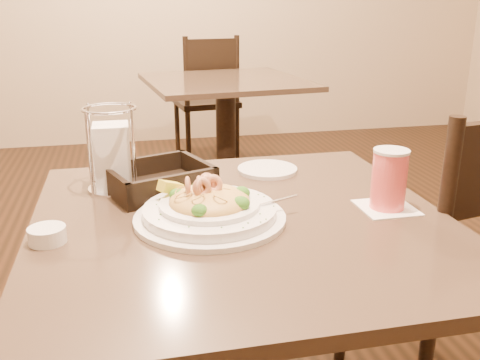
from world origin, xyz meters
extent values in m
cylinder|color=black|center=(0.00, 0.00, 0.36)|extent=(0.12, 0.12, 0.65)
cube|color=brown|center=(0.00, 0.00, 0.70)|extent=(0.90, 0.90, 0.03)
cylinder|color=black|center=(0.36, 2.08, 0.01)|extent=(0.52, 0.52, 0.03)
cylinder|color=black|center=(0.36, 2.08, 0.36)|extent=(0.12, 0.12, 0.65)
cube|color=brown|center=(0.36, 2.08, 0.70)|extent=(0.99, 0.99, 0.03)
cube|color=black|center=(0.60, 0.15, 0.45)|extent=(0.49, 0.49, 0.04)
cylinder|color=black|center=(0.74, 0.36, 0.21)|extent=(0.04, 0.04, 0.43)
cylinder|color=black|center=(0.39, 0.29, 0.21)|extent=(0.04, 0.04, 0.43)
cylinder|color=black|center=(0.46, -0.06, 0.70)|extent=(0.04, 0.04, 0.46)
cube|color=black|center=(0.35, 2.78, 0.45)|extent=(0.46, 0.46, 0.04)
cylinder|color=black|center=(0.51, 2.98, 0.21)|extent=(0.04, 0.04, 0.43)
cylinder|color=black|center=(0.15, 2.94, 0.21)|extent=(0.04, 0.04, 0.43)
cylinder|color=black|center=(0.55, 2.62, 0.21)|extent=(0.04, 0.04, 0.43)
cylinder|color=black|center=(0.19, 2.58, 0.21)|extent=(0.04, 0.04, 0.43)
cylinder|color=black|center=(0.55, 2.62, 0.70)|extent=(0.04, 0.04, 0.46)
cylinder|color=black|center=(0.19, 2.58, 0.70)|extent=(0.04, 0.04, 0.46)
cube|color=black|center=(0.37, 2.60, 0.80)|extent=(0.36, 0.07, 0.22)
cylinder|color=white|center=(-0.07, 0.00, 0.72)|extent=(0.33, 0.33, 0.01)
cylinder|color=white|center=(-0.07, 0.00, 0.74)|extent=(0.29, 0.29, 0.02)
cylinder|color=white|center=(-0.07, 0.00, 0.75)|extent=(0.21, 0.21, 0.01)
ellipsoid|color=gold|center=(-0.07, 0.00, 0.76)|extent=(0.17, 0.17, 0.06)
cube|color=yellow|center=(-0.15, 0.06, 0.77)|extent=(0.06, 0.05, 0.04)
cube|color=silver|center=(0.07, -0.01, 0.75)|extent=(0.12, 0.04, 0.01)
cube|color=silver|center=(0.00, -0.01, 0.75)|extent=(0.03, 0.03, 0.00)
torus|color=gold|center=(-0.10, -0.05, 0.79)|extent=(0.03, 0.03, 0.02)
torus|color=gold|center=(-0.06, -0.05, 0.78)|extent=(0.03, 0.04, 0.03)
torus|color=gold|center=(-0.07, 0.00, 0.78)|extent=(0.05, 0.06, 0.03)
torus|color=gold|center=(-0.07, -0.03, 0.77)|extent=(0.03, 0.04, 0.03)
torus|color=gold|center=(-0.08, -0.01, 0.78)|extent=(0.04, 0.04, 0.02)
torus|color=gold|center=(-0.08, 0.01, 0.78)|extent=(0.03, 0.03, 0.02)
torus|color=gold|center=(-0.13, -0.02, 0.78)|extent=(0.04, 0.05, 0.02)
torus|color=gold|center=(-0.02, 0.03, 0.77)|extent=(0.03, 0.03, 0.03)
torus|color=gold|center=(-0.11, -0.02, 0.78)|extent=(0.05, 0.05, 0.01)
torus|color=gold|center=(-0.08, 0.03, 0.78)|extent=(0.05, 0.05, 0.02)
torus|color=gold|center=(-0.13, 0.00, 0.78)|extent=(0.04, 0.03, 0.03)
torus|color=gold|center=(-0.07, -0.01, 0.77)|extent=(0.06, 0.06, 0.02)
torus|color=gold|center=(-0.04, 0.01, 0.77)|extent=(0.03, 0.03, 0.03)
torus|color=gold|center=(-0.04, 0.01, 0.77)|extent=(0.06, 0.04, 0.04)
torus|color=gold|center=(-0.07, 0.04, 0.78)|extent=(0.06, 0.06, 0.02)
torus|color=#E39870|center=(-0.12, -0.01, 0.80)|extent=(0.02, 0.04, 0.04)
torus|color=#E39870|center=(-0.09, -0.01, 0.80)|extent=(0.03, 0.04, 0.04)
torus|color=#E39870|center=(-0.06, -0.01, 0.80)|extent=(0.04, 0.03, 0.04)
torus|color=#E39870|center=(-0.07, 0.00, 0.80)|extent=(0.04, 0.05, 0.04)
torus|color=#E39870|center=(-0.09, -0.02, 0.80)|extent=(0.04, 0.02, 0.04)
torus|color=#E39870|center=(-0.09, -0.02, 0.80)|extent=(0.04, 0.04, 0.04)
torus|color=#E39870|center=(-0.08, 0.01, 0.80)|extent=(0.04, 0.03, 0.04)
torus|color=#E39870|center=(-0.07, -0.01, 0.80)|extent=(0.05, 0.03, 0.04)
ellipsoid|color=#265A14|center=(0.00, 0.01, 0.77)|extent=(0.04, 0.04, 0.03)
ellipsoid|color=#265A14|center=(-0.08, 0.07, 0.77)|extent=(0.04, 0.04, 0.03)
ellipsoid|color=#265A14|center=(-0.14, 0.03, 0.77)|extent=(0.03, 0.03, 0.03)
ellipsoid|color=#265A14|center=(-0.10, -0.07, 0.77)|extent=(0.03, 0.03, 0.03)
ellipsoid|color=#265A14|center=(-0.01, -0.05, 0.77)|extent=(0.04, 0.04, 0.03)
cube|color=#266619|center=(0.01, -0.11, 0.75)|extent=(0.00, 0.00, 0.00)
cube|color=#266619|center=(0.03, -0.10, 0.75)|extent=(0.00, 0.00, 0.00)
cube|color=#266619|center=(-0.18, -0.05, 0.75)|extent=(0.00, 0.00, 0.00)
cube|color=#266619|center=(0.06, 0.03, 0.75)|extent=(0.00, 0.00, 0.00)
cube|color=#266619|center=(-0.18, -0.03, 0.75)|extent=(0.00, 0.00, 0.00)
cube|color=#266619|center=(-0.10, 0.12, 0.75)|extent=(0.00, 0.00, 0.00)
cube|color=#266619|center=(0.02, -0.07, 0.75)|extent=(0.00, 0.00, 0.00)
cube|color=#266619|center=(0.06, -0.03, 0.75)|extent=(0.00, 0.00, 0.00)
cube|color=#266619|center=(0.00, 0.09, 0.75)|extent=(0.00, 0.00, 0.00)
cube|color=#266619|center=(-0.01, -0.11, 0.75)|extent=(0.00, 0.00, 0.00)
cube|color=#266619|center=(0.05, 0.04, 0.75)|extent=(0.00, 0.00, 0.00)
cube|color=#266619|center=(-0.03, -0.13, 0.75)|extent=(0.00, 0.00, 0.00)
cube|color=#266619|center=(-0.17, 0.06, 0.75)|extent=(0.00, 0.00, 0.00)
cube|color=#266619|center=(-0.13, -0.10, 0.75)|extent=(0.00, 0.00, 0.00)
cube|color=#266619|center=(0.03, 0.07, 0.75)|extent=(0.00, 0.00, 0.00)
cube|color=#266619|center=(-0.18, 0.03, 0.75)|extent=(0.00, 0.00, 0.00)
cube|color=#266619|center=(-0.11, 0.10, 0.75)|extent=(0.00, 0.00, 0.00)
cube|color=#266619|center=(-0.07, -0.12, 0.75)|extent=(0.00, 0.00, 0.00)
cube|color=white|center=(0.33, -0.02, 0.71)|extent=(0.12, 0.12, 0.00)
cylinder|color=#F95857|center=(0.33, -0.02, 0.78)|extent=(0.08, 0.08, 0.13)
cylinder|color=white|center=(0.33, -0.02, 0.85)|extent=(0.08, 0.08, 0.01)
cube|color=black|center=(-0.16, 0.21, 0.72)|extent=(0.29, 0.26, 0.02)
cube|color=black|center=(-0.06, 0.25, 0.75)|extent=(0.08, 0.19, 0.05)
cube|color=black|center=(-0.27, 0.17, 0.75)|extent=(0.08, 0.19, 0.05)
cube|color=black|center=(-0.20, 0.30, 0.75)|extent=(0.23, 0.09, 0.05)
cube|color=black|center=(-0.13, 0.13, 0.75)|extent=(0.23, 0.09, 0.05)
cylinder|color=silver|center=(-0.27, 0.25, 0.72)|extent=(0.13, 0.13, 0.01)
torus|color=silver|center=(-0.27, 0.25, 0.92)|extent=(0.13, 0.13, 0.01)
cube|color=white|center=(-0.27, 0.25, 0.80)|extent=(0.09, 0.09, 0.16)
cylinder|color=silver|center=(-0.32, 0.20, 0.82)|extent=(0.01, 0.01, 0.21)
cylinder|color=silver|center=(-0.22, 0.20, 0.82)|extent=(0.01, 0.01, 0.21)
cylinder|color=silver|center=(-0.32, 0.30, 0.82)|extent=(0.01, 0.01, 0.21)
cylinder|color=silver|center=(-0.22, 0.30, 0.82)|extent=(0.01, 0.01, 0.21)
cylinder|color=white|center=(0.14, 0.31, 0.72)|extent=(0.21, 0.21, 0.01)
cylinder|color=white|center=(-0.40, -0.04, 0.73)|extent=(0.08, 0.08, 0.03)
camera|label=1|loc=(-0.24, -1.05, 1.17)|focal=40.00mm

